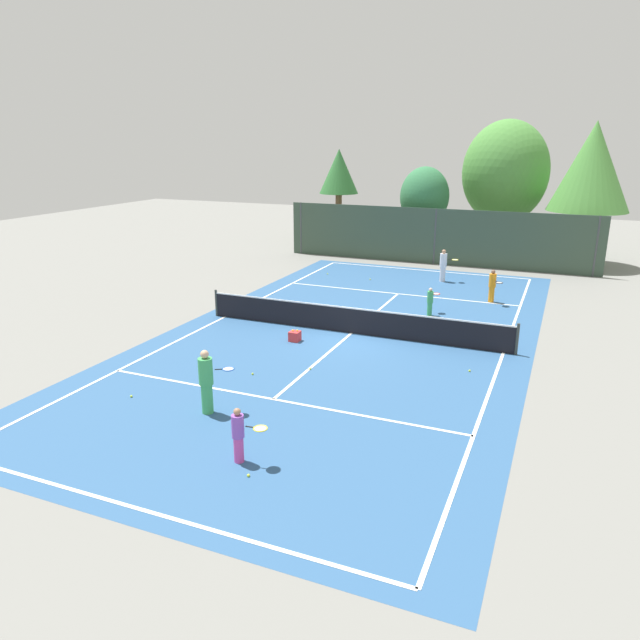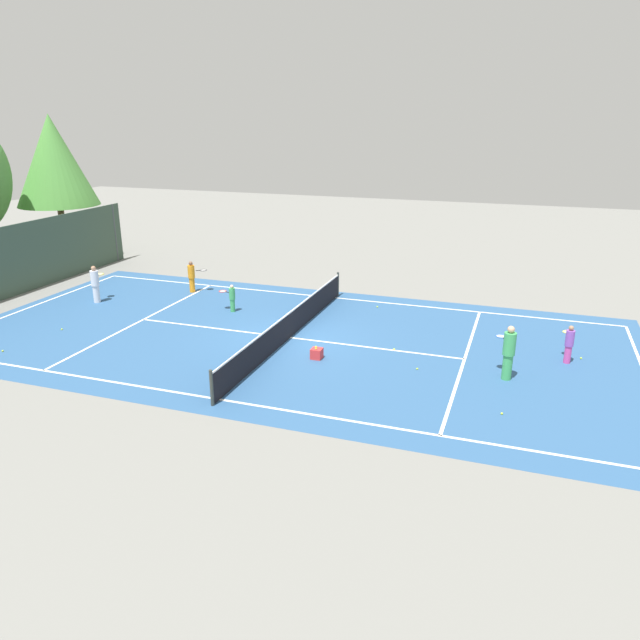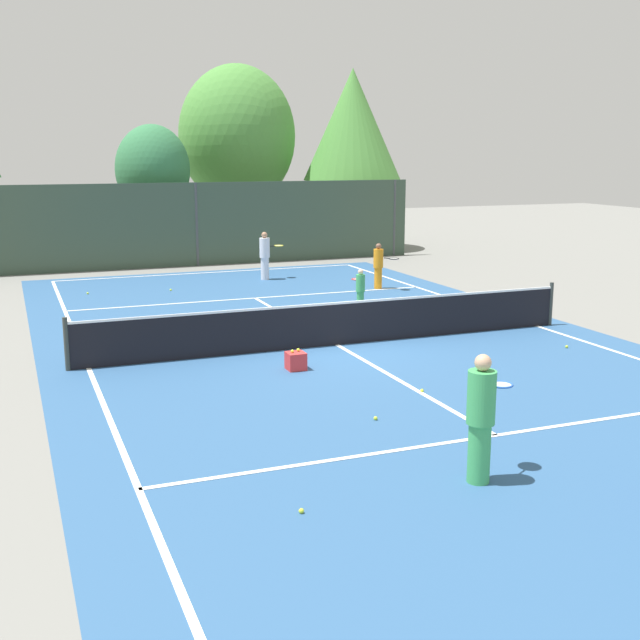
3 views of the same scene
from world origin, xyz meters
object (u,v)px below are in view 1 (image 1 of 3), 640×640
object	(u,v)px
player_2	(430,301)
tennis_ball_6	(310,369)
tennis_ball_0	(248,475)
tennis_ball_2	(131,396)
tennis_ball_5	(253,374)
player_3	(239,434)
tennis_ball_1	(328,274)
ball_crate	(295,336)
tennis_ball_3	(470,371)
tennis_ball_4	(370,279)
player_4	(492,286)
player_0	(443,265)
player_1	(207,381)

from	to	relation	value
player_2	tennis_ball_6	bearing A→B (deg)	-105.91
player_2	tennis_ball_0	distance (m)	13.67
tennis_ball_2	tennis_ball_5	xyz separation A→B (m)	(2.34, 2.80, 0.00)
player_3	tennis_ball_5	size ratio (longest dim) A/B	19.94
tennis_ball_1	tennis_ball_5	xyz separation A→B (m)	(3.22, -14.02, 0.00)
ball_crate	tennis_ball_3	size ratio (longest dim) A/B	6.45
player_3	tennis_ball_4	size ratio (longest dim) A/B	19.94
player_2	tennis_ball_6	size ratio (longest dim) A/B	17.76
tennis_ball_1	tennis_ball_5	distance (m)	14.38
ball_crate	tennis_ball_5	xyz separation A→B (m)	(0.16, -3.42, -0.15)
player_4	tennis_ball_5	world-z (taller)	player_4
tennis_ball_1	tennis_ball_3	xyz separation A→B (m)	(9.36, -11.14, 0.00)
ball_crate	tennis_ball_2	bearing A→B (deg)	-109.27
tennis_ball_5	player_2	bearing A→B (deg)	67.21
player_4	tennis_ball_0	distance (m)	17.00
player_0	tennis_ball_4	xyz separation A→B (m)	(-3.52, -1.13, -0.82)
player_1	tennis_ball_2	size ratio (longest dim) A/B	26.76
tennis_ball_4	player_4	bearing A→B (deg)	-17.75
tennis_ball_0	tennis_ball_4	size ratio (longest dim) A/B	1.00
ball_crate	player_0	bearing A→B (deg)	75.30
ball_crate	tennis_ball_3	distance (m)	6.33
tennis_ball_2	tennis_ball_4	world-z (taller)	same
player_3	ball_crate	bearing A→B (deg)	106.78
player_2	player_1	bearing A→B (deg)	-106.66
player_0	tennis_ball_6	size ratio (longest dim) A/B	24.99
player_1	player_3	size ratio (longest dim) A/B	1.34
player_1	tennis_ball_5	size ratio (longest dim) A/B	26.76
player_3	tennis_ball_4	xyz separation A→B (m)	(-2.95, 18.29, -0.65)
tennis_ball_0	tennis_ball_6	size ratio (longest dim) A/B	1.00
player_4	player_0	bearing A→B (deg)	131.83
player_4	tennis_ball_6	bearing A→B (deg)	-111.63
tennis_ball_3	tennis_ball_6	bearing A→B (deg)	-159.09
player_3	player_4	distance (m)	16.61
player_0	player_1	bearing A→B (deg)	-98.47
ball_crate	tennis_ball_1	distance (m)	11.04
player_4	player_3	bearing A→B (deg)	-101.78
player_1	tennis_ball_0	distance (m)	3.55
player_3	player_4	bearing A→B (deg)	78.22
player_1	player_4	bearing A→B (deg)	69.30
ball_crate	tennis_ball_0	world-z (taller)	ball_crate
player_1	tennis_ball_0	world-z (taller)	player_1
tennis_ball_5	tennis_ball_1	bearing A→B (deg)	102.92
player_2	tennis_ball_5	size ratio (longest dim) A/B	17.76
player_2	player_3	world-z (taller)	player_3
player_1	tennis_ball_2	world-z (taller)	player_1
player_2	tennis_ball_3	world-z (taller)	player_2
player_1	tennis_ball_5	xyz separation A→B (m)	(-0.20, 2.77, -0.88)
ball_crate	tennis_ball_6	world-z (taller)	ball_crate
player_4	tennis_ball_0	bearing A→B (deg)	-99.86
player_4	ball_crate	xyz separation A→B (m)	(-5.81, -8.23, -0.58)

